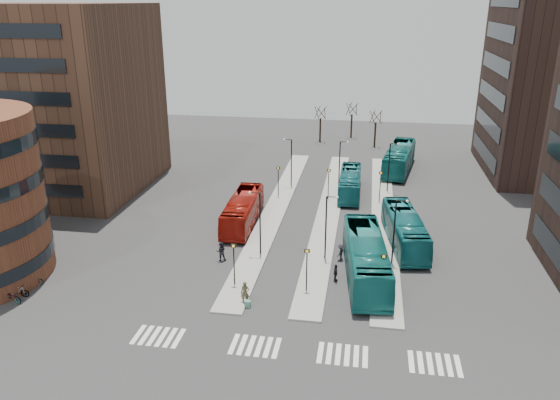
% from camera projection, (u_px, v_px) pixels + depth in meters
% --- Properties ---
extents(ground, '(160.00, 160.00, 0.00)m').
position_uv_depth(ground, '(258.00, 386.00, 33.62)').
color(ground, '#2A2A2C').
rests_on(ground, ground).
extents(island_left, '(2.50, 45.00, 0.15)m').
position_uv_depth(island_left, '(276.00, 208.00, 61.98)').
color(island_left, gray).
rests_on(island_left, ground).
extents(island_mid, '(2.50, 45.00, 0.15)m').
position_uv_depth(island_mid, '(329.00, 211.00, 61.07)').
color(island_mid, gray).
rests_on(island_mid, ground).
extents(island_right, '(2.50, 45.00, 0.15)m').
position_uv_depth(island_right, '(383.00, 215.00, 60.16)').
color(island_right, gray).
rests_on(island_right, ground).
extents(suitcase, '(0.46, 0.37, 0.58)m').
position_uv_depth(suitcase, '(248.00, 304.00, 42.08)').
color(suitcase, '#1C469A').
rests_on(suitcase, ground).
extents(red_bus, '(2.92, 11.30, 3.13)m').
position_uv_depth(red_bus, '(243.00, 210.00, 57.33)').
color(red_bus, '#99140B').
rests_on(red_bus, ground).
extents(teal_bus_a, '(4.52, 13.46, 3.68)m').
position_uv_depth(teal_bus_a, '(366.00, 258.00, 46.14)').
color(teal_bus_a, '#166F6D').
rests_on(teal_bus_a, ground).
extents(teal_bus_b, '(2.52, 10.49, 2.92)m').
position_uv_depth(teal_bus_b, '(350.00, 183.00, 66.15)').
color(teal_bus_b, '#15646B').
rests_on(teal_bus_b, ground).
extents(teal_bus_c, '(4.31, 11.86, 3.23)m').
position_uv_depth(teal_bus_c, '(405.00, 229.00, 52.44)').
color(teal_bus_c, '#16696F').
rests_on(teal_bus_c, ground).
extents(teal_bus_d, '(5.14, 13.24, 3.60)m').
position_uv_depth(teal_bus_d, '(399.00, 158.00, 75.25)').
color(teal_bus_d, '#146868').
rests_on(teal_bus_d, ground).
extents(traveller, '(0.72, 0.51, 1.86)m').
position_uv_depth(traveller, '(245.00, 293.00, 42.44)').
color(traveller, '#4B452D').
rests_on(traveller, ground).
extents(commuter_a, '(1.07, 0.94, 1.86)m').
position_uv_depth(commuter_a, '(221.00, 251.00, 49.45)').
color(commuter_a, black).
rests_on(commuter_a, ground).
extents(commuter_b, '(0.63, 0.97, 1.54)m').
position_uv_depth(commuter_b, '(336.00, 273.00, 45.87)').
color(commuter_b, black).
rests_on(commuter_b, ground).
extents(commuter_c, '(0.91, 1.15, 1.56)m').
position_uv_depth(commuter_c, '(340.00, 252.00, 49.59)').
color(commuter_c, black).
rests_on(commuter_c, ground).
extents(bicycle_near, '(1.92, 1.05, 0.96)m').
position_uv_depth(bicycle_near, '(12.00, 297.00, 42.75)').
color(bicycle_near, gray).
rests_on(bicycle_near, ground).
extents(bicycle_mid, '(1.84, 0.72, 1.07)m').
position_uv_depth(bicycle_mid, '(18.00, 291.00, 43.44)').
color(bicycle_mid, gray).
rests_on(bicycle_mid, ground).
extents(bicycle_far, '(1.83, 1.10, 0.91)m').
position_uv_depth(bicycle_far, '(32.00, 281.00, 45.26)').
color(bicycle_far, gray).
rests_on(bicycle_far, ground).
extents(crosswalk_stripes, '(22.35, 2.40, 0.01)m').
position_uv_depth(crosswalk_stripes, '(295.00, 350.00, 37.06)').
color(crosswalk_stripes, silver).
rests_on(crosswalk_stripes, ground).
extents(office_block, '(25.00, 20.12, 22.00)m').
position_uv_depth(office_block, '(39.00, 99.00, 66.46)').
color(office_block, '#4D3223').
rests_on(office_block, ground).
extents(sign_poles, '(12.45, 22.12, 3.65)m').
position_uv_depth(sign_poles, '(320.00, 215.00, 53.84)').
color(sign_poles, black).
rests_on(sign_poles, ground).
extents(lamp_posts, '(14.04, 20.24, 6.12)m').
position_uv_depth(lamp_posts, '(334.00, 188.00, 57.91)').
color(lamp_posts, black).
rests_on(lamp_posts, ground).
extents(bare_trees, '(10.97, 8.14, 5.90)m').
position_uv_depth(bare_trees, '(349.00, 126.00, 90.31)').
color(bare_trees, black).
rests_on(bare_trees, ground).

